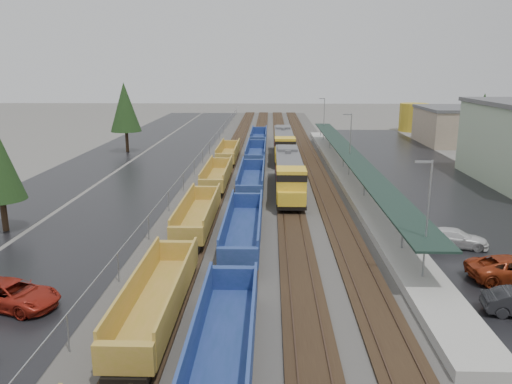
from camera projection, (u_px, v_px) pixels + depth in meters
ballast_strip at (270, 164)px, 70.09m from camera, size 20.00×160.00×0.08m
trackbed at (270, 163)px, 70.06m from camera, size 14.60×160.00×0.22m
west_parking_lot at (164, 164)px, 70.51m from camera, size 10.00×160.00×0.02m
west_road at (94, 163)px, 70.79m from camera, size 9.00×160.00×0.02m
east_commuter_lot at (428, 181)px, 59.87m from camera, size 16.00×100.00×0.02m
station_platform at (349, 174)px, 59.97m from camera, size 3.00×80.00×8.00m
chainlink_fence at (201, 155)px, 68.45m from camera, size 0.08×160.04×2.02m
distant_hills at (374, 99)px, 214.93m from camera, size 301.00×140.00×25.20m
tree_west_far at (125, 107)px, 78.70m from camera, size 4.84×4.84×11.00m
tree_east at (482, 120)px, 65.80m from camera, size 4.40×4.40×10.00m
locomotive_lead at (289, 174)px, 53.16m from camera, size 2.80×18.43×4.17m
locomotive_trail at (284, 144)px, 73.52m from camera, size 2.80×18.43×4.17m
well_string_yellow at (182, 248)px, 34.32m from camera, size 2.61×90.48×2.31m
well_string_blue at (248, 200)px, 46.54m from camera, size 2.68×99.87×2.37m
storage_tank at (413, 117)px, 105.55m from camera, size 5.85×5.85×5.85m
parked_car_west_c at (13, 295)px, 28.24m from camera, size 4.02×5.97×1.52m
parked_car_east_c at (455, 238)px, 37.74m from camera, size 2.90×5.07×1.38m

